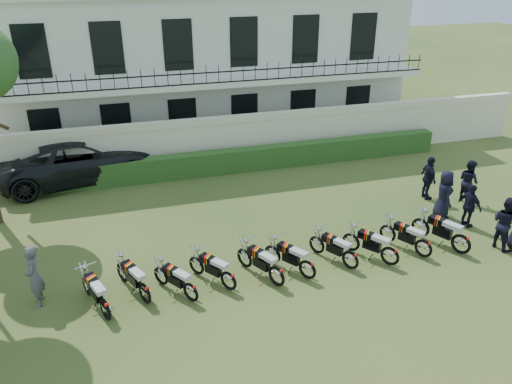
{
  "coord_description": "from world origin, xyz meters",
  "views": [
    {
      "loc": [
        -4.5,
        -12.64,
        8.64
      ],
      "look_at": [
        -0.05,
        2.68,
        1.08
      ],
      "focal_mm": 35.0,
      "sensor_mm": 36.0,
      "label": 1
    }
  ],
  "objects_px": {
    "motorcycle_2": "(191,288)",
    "officer_5": "(429,178)",
    "motorcycle_3": "(228,277)",
    "motorcycle_8": "(424,244)",
    "motorcycle_5": "(308,265)",
    "motorcycle_7": "(390,252)",
    "suv": "(80,159)",
    "motorcycle_4": "(277,272)",
    "motorcycle_9": "(462,239)",
    "motorcycle_6": "(351,256)",
    "officer_4": "(468,181)",
    "officer_1": "(505,223)",
    "officer_2": "(470,206)",
    "motorcycle_1": "(144,289)",
    "officer_3": "(444,194)",
    "motorcycle_0": "(105,304)",
    "inspector": "(34,276)"
  },
  "relations": [
    {
      "from": "motorcycle_5",
      "to": "motorcycle_7",
      "type": "distance_m",
      "value": 2.69
    },
    {
      "from": "motorcycle_6",
      "to": "motorcycle_5",
      "type": "bearing_deg",
      "value": 155.2
    },
    {
      "from": "officer_2",
      "to": "officer_4",
      "type": "distance_m",
      "value": 2.15
    },
    {
      "from": "motorcycle_8",
      "to": "motorcycle_5",
      "type": "bearing_deg",
      "value": 153.48
    },
    {
      "from": "inspector",
      "to": "officer_4",
      "type": "relative_size",
      "value": 1.06
    },
    {
      "from": "motorcycle_4",
      "to": "motorcycle_9",
      "type": "distance_m",
      "value": 6.17
    },
    {
      "from": "motorcycle_3",
      "to": "officer_3",
      "type": "relative_size",
      "value": 0.86
    },
    {
      "from": "inspector",
      "to": "officer_1",
      "type": "relative_size",
      "value": 1.0
    },
    {
      "from": "motorcycle_9",
      "to": "officer_1",
      "type": "relative_size",
      "value": 1.08
    },
    {
      "from": "officer_4",
      "to": "officer_5",
      "type": "height_order",
      "value": "officer_5"
    },
    {
      "from": "officer_2",
      "to": "officer_4",
      "type": "xyz_separation_m",
      "value": [
        1.26,
        1.74,
        0.05
      ]
    },
    {
      "from": "motorcycle_5",
      "to": "officer_2",
      "type": "distance_m",
      "value": 6.73
    },
    {
      "from": "motorcycle_8",
      "to": "officer_3",
      "type": "xyz_separation_m",
      "value": [
        2.2,
        2.22,
        0.42
      ]
    },
    {
      "from": "motorcycle_2",
      "to": "motorcycle_4",
      "type": "relative_size",
      "value": 0.86
    },
    {
      "from": "motorcycle_9",
      "to": "motorcycle_7",
      "type": "bearing_deg",
      "value": 153.16
    },
    {
      "from": "motorcycle_6",
      "to": "officer_1",
      "type": "bearing_deg",
      "value": -31.81
    },
    {
      "from": "motorcycle_8",
      "to": "motorcycle_9",
      "type": "relative_size",
      "value": 0.89
    },
    {
      "from": "motorcycle_2",
      "to": "motorcycle_6",
      "type": "xyz_separation_m",
      "value": [
        4.9,
        0.21,
        0.02
      ]
    },
    {
      "from": "motorcycle_0",
      "to": "officer_5",
      "type": "relative_size",
      "value": 1.06
    },
    {
      "from": "suv",
      "to": "officer_3",
      "type": "xyz_separation_m",
      "value": [
        12.68,
        -7.23,
        -0.02
      ]
    },
    {
      "from": "motorcycle_8",
      "to": "officer_3",
      "type": "distance_m",
      "value": 3.16
    },
    {
      "from": "officer_3",
      "to": "motorcycle_4",
      "type": "bearing_deg",
      "value": 122.39
    },
    {
      "from": "officer_3",
      "to": "motorcycle_0",
      "type": "bearing_deg",
      "value": 115.96
    },
    {
      "from": "suv",
      "to": "officer_5",
      "type": "bearing_deg",
      "value": -124.72
    },
    {
      "from": "officer_1",
      "to": "motorcycle_4",
      "type": "bearing_deg",
      "value": 80.87
    },
    {
      "from": "officer_4",
      "to": "officer_3",
      "type": "bearing_deg",
      "value": 114.69
    },
    {
      "from": "suv",
      "to": "motorcycle_4",
      "type": "bearing_deg",
      "value": -160.79
    },
    {
      "from": "motorcycle_0",
      "to": "motorcycle_7",
      "type": "xyz_separation_m",
      "value": [
        8.41,
        0.2,
        0.0
      ]
    },
    {
      "from": "motorcycle_9",
      "to": "officer_5",
      "type": "xyz_separation_m",
      "value": [
        1.29,
        3.84,
        0.34
      ]
    },
    {
      "from": "officer_3",
      "to": "motorcycle_3",
      "type": "bearing_deg",
      "value": 118.34
    },
    {
      "from": "inspector",
      "to": "officer_4",
      "type": "height_order",
      "value": "inspector"
    },
    {
      "from": "motorcycle_2",
      "to": "officer_5",
      "type": "xyz_separation_m",
      "value": [
        9.94,
        3.86,
        0.42
      ]
    },
    {
      "from": "motorcycle_5",
      "to": "officer_4",
      "type": "height_order",
      "value": "officer_4"
    },
    {
      "from": "motorcycle_5",
      "to": "officer_2",
      "type": "relative_size",
      "value": 1.02
    },
    {
      "from": "motorcycle_6",
      "to": "officer_4",
      "type": "bearing_deg",
      "value": -4.26
    },
    {
      "from": "inspector",
      "to": "motorcycle_6",
      "type": "bearing_deg",
      "value": 83.79
    },
    {
      "from": "motorcycle_3",
      "to": "motorcycle_5",
      "type": "distance_m",
      "value": 2.35
    },
    {
      "from": "motorcycle_5",
      "to": "motorcycle_1",
      "type": "bearing_deg",
      "value": 144.01
    },
    {
      "from": "motorcycle_7",
      "to": "inspector",
      "type": "relative_size",
      "value": 0.92
    },
    {
      "from": "motorcycle_0",
      "to": "suv",
      "type": "bearing_deg",
      "value": 74.0
    },
    {
      "from": "motorcycle_2",
      "to": "inspector",
      "type": "relative_size",
      "value": 0.85
    },
    {
      "from": "motorcycle_7",
      "to": "suv",
      "type": "distance_m",
      "value": 13.3
    },
    {
      "from": "motorcycle_3",
      "to": "inspector",
      "type": "relative_size",
      "value": 0.86
    },
    {
      "from": "motorcycle_3",
      "to": "motorcycle_8",
      "type": "height_order",
      "value": "motorcycle_8"
    },
    {
      "from": "motorcycle_7",
      "to": "officer_2",
      "type": "height_order",
      "value": "officer_2"
    },
    {
      "from": "motorcycle_1",
      "to": "officer_4",
      "type": "relative_size",
      "value": 1.06
    },
    {
      "from": "inspector",
      "to": "officer_4",
      "type": "distance_m",
      "value": 15.46
    },
    {
      "from": "motorcycle_7",
      "to": "motorcycle_4",
      "type": "bearing_deg",
      "value": 145.32
    },
    {
      "from": "motorcycle_1",
      "to": "inspector",
      "type": "relative_size",
      "value": 0.99
    },
    {
      "from": "motorcycle_1",
      "to": "motorcycle_8",
      "type": "distance_m",
      "value": 8.61
    }
  ]
}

